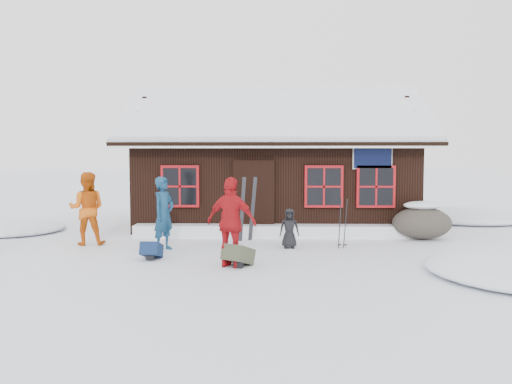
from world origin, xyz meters
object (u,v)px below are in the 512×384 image
skier_teal (164,214)px  skier_orange_right (232,222)px  skier_orange_left (87,208)px  boulder (422,222)px  ski_poles (343,224)px  backpack_olive (238,258)px  skier_crouched (289,228)px  backpack_blue (152,253)px

skier_teal → skier_orange_right: (1.69, -1.71, 0.03)m
skier_orange_left → boulder: size_ratio=1.16×
skier_teal → ski_poles: size_ratio=1.40×
skier_teal → backpack_olive: skier_teal is taller
ski_poles → backpack_olive: size_ratio=2.11×
skier_orange_right → backpack_olive: (0.13, 0.08, -0.73)m
skier_orange_right → boulder: (4.75, 3.39, -0.43)m
boulder → skier_orange_left: bearing=-173.3°
skier_crouched → backpack_blue: size_ratio=1.88×
skier_orange_right → ski_poles: skier_orange_right is taller
skier_crouched → backpack_olive: 2.26m
skier_teal → boulder: 6.66m
skier_crouched → ski_poles: (1.25, 0.02, 0.10)m
skier_crouched → backpack_olive: size_ratio=1.63×
skier_orange_right → boulder: 5.85m
skier_crouched → boulder: skier_crouched is taller
boulder → ski_poles: bearing=-149.4°
skier_orange_left → skier_orange_right: (3.72, -2.39, -0.01)m
boulder → ski_poles: size_ratio=1.26×
skier_orange_left → skier_orange_right: bearing=137.4°
skier_teal → backpack_blue: 1.24m
skier_orange_left → backpack_blue: size_ratio=3.56×
skier_crouched → backpack_blue: bearing=-156.1°
skier_crouched → boulder: 3.78m
backpack_blue → backpack_olive: (1.87, -0.62, 0.02)m
ski_poles → backpack_blue: 4.45m
ski_poles → boulder: bearing=30.6°
skier_orange_left → boulder: 8.54m
skier_orange_right → backpack_blue: bearing=0.3°
skier_teal → ski_poles: skier_teal is taller
skier_teal → ski_poles: (4.16, 0.34, -0.28)m
skier_teal → skier_orange_right: size_ratio=0.96×
skier_orange_left → ski_poles: skier_orange_left is taller
skier_crouched → skier_orange_right: bearing=-121.3°
skier_orange_right → backpack_blue: 2.02m
ski_poles → backpack_olive: bearing=-139.9°
ski_poles → backpack_blue: bearing=-162.2°
backpack_blue → backpack_olive: size_ratio=0.87×
backpack_olive → skier_crouched: bearing=90.6°
boulder → ski_poles: 2.64m
skier_crouched → ski_poles: ski_poles is taller
skier_crouched → boulder: bearing=20.8°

